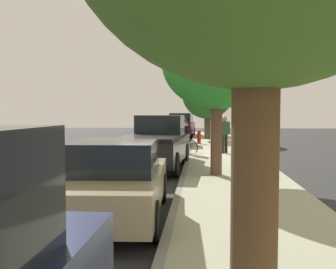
# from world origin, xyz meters

# --- Properties ---
(ground) EXTENTS (68.96, 68.96, 0.00)m
(ground) POSITION_xyz_m (0.00, 0.00, 0.00)
(ground) COLOR #2C2C2C
(sidewalk) EXTENTS (3.05, 43.10, 0.14)m
(sidewalk) POSITION_xyz_m (3.33, 0.00, 0.07)
(sidewalk) COLOR #A3A388
(sidewalk) RESTS_ON ground
(curb_edge) EXTENTS (0.16, 43.10, 0.14)m
(curb_edge) POSITION_xyz_m (1.72, 0.00, 0.07)
(curb_edge) COLOR gray
(curb_edge) RESTS_ON ground
(lane_stripe_centre) EXTENTS (0.14, 40.00, 0.01)m
(lane_stripe_centre) POSITION_xyz_m (-2.97, -1.55, 0.00)
(lane_stripe_centre) COLOR white
(lane_stripe_centre) RESTS_ON ground
(lane_stripe_bike_edge) EXTENTS (0.12, 43.10, 0.01)m
(lane_stripe_bike_edge) POSITION_xyz_m (0.25, 0.00, 0.00)
(lane_stripe_bike_edge) COLOR white
(lane_stripe_bike_edge) RESTS_ON ground
(parked_sedan_tan_second) EXTENTS (2.00, 4.48, 1.52)m
(parked_sedan_tan_second) POSITION_xyz_m (0.61, -8.70, 0.75)
(parked_sedan_tan_second) COLOR tan
(parked_sedan_tan_second) RESTS_ON ground
(parked_pickup_black_mid) EXTENTS (2.28, 5.41, 1.95)m
(parked_pickup_black_mid) POSITION_xyz_m (0.65, -2.06, 0.90)
(parked_pickup_black_mid) COLOR black
(parked_pickup_black_mid) RESTS_ON ground
(parked_sedan_green_far) EXTENTS (1.92, 4.44, 1.52)m
(parked_sedan_green_far) POSITION_xyz_m (0.69, 6.88, 0.75)
(parked_sedan_green_far) COLOR #1E512D
(parked_sedan_green_far) RESTS_ON ground
(parked_suv_red_farthest) EXTENTS (2.15, 4.79, 1.99)m
(parked_suv_red_farthest) POSITION_xyz_m (0.68, 15.87, 1.03)
(parked_suv_red_farthest) COLOR maroon
(parked_suv_red_farthest) RESTS_ON ground
(bicycle_at_curb) EXTENTS (1.76, 0.49, 0.79)m
(bicycle_at_curb) POSITION_xyz_m (1.26, 2.58, 0.39)
(bicycle_at_curb) COLOR black
(bicycle_at_curb) RESTS_ON ground
(cyclist_with_backpack) EXTENTS (0.51, 0.58, 1.80)m
(cyclist_with_backpack) POSITION_xyz_m (1.48, 2.12, 1.11)
(cyclist_with_backpack) COLOR #C6B284
(cyclist_with_backpack) RESTS_ON ground
(street_tree_mid_block) EXTENTS (3.38, 3.38, 4.89)m
(street_tree_mid_block) POSITION_xyz_m (2.73, -4.11, 3.57)
(street_tree_mid_block) COLOR brown
(street_tree_mid_block) RESTS_ON sidewalk
(street_tree_far_end) EXTENTS (3.66, 3.66, 4.96)m
(street_tree_far_end) POSITION_xyz_m (2.73, 12.00, 3.33)
(street_tree_far_end) COLOR #483E2C
(street_tree_far_end) RESTS_ON sidewalk
(street_tree_corner) EXTENTS (2.95, 2.95, 4.34)m
(street_tree_corner) POSITION_xyz_m (2.73, 17.26, 3.26)
(street_tree_corner) COLOR brown
(street_tree_corner) RESTS_ON sidewalk
(pedestrian_on_phone) EXTENTS (0.54, 0.40, 1.74)m
(pedestrian_on_phone) POSITION_xyz_m (3.36, 2.23, 1.13)
(pedestrian_on_phone) COLOR black
(pedestrian_on_phone) RESTS_ON sidewalk
(fire_hydrant) EXTENTS (0.22, 0.22, 0.84)m
(fire_hydrant) POSITION_xyz_m (2.15, 7.61, 0.57)
(fire_hydrant) COLOR red
(fire_hydrant) RESTS_ON sidewalk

